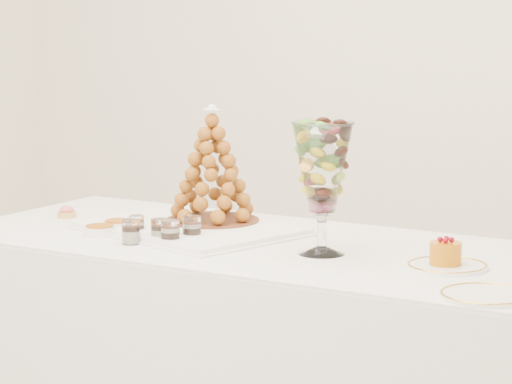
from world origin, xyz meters
The scene contains 15 objects.
buffet_table centered at (0.12, 0.35, 0.40)m, with size 2.12×0.85×0.80m.
lace_tray centered at (-0.23, 0.38, 0.81)m, with size 0.63×0.47×0.02m, color white.
macaron_vase centered at (0.28, 0.29, 1.05)m, with size 0.17×0.17×0.38m.
cake_plate centered at (0.66, 0.31, 0.81)m, with size 0.22×0.22×0.01m, color white.
spare_plate centered at (0.87, 0.05, 0.81)m, with size 0.23×0.23×0.01m, color white.
pink_tart centered at (-0.72, 0.38, 0.82)m, with size 0.06×0.06×0.04m.
verrine_a centered at (-0.34, 0.25, 0.83)m, with size 0.05×0.05×0.06m, color white.
verrine_b centered at (-0.21, 0.20, 0.84)m, with size 0.05×0.05×0.07m, color white.
verrine_c centered at (-0.14, 0.26, 0.84)m, with size 0.06×0.06×0.08m, color white.
verrine_d centered at (-0.27, 0.13, 0.84)m, with size 0.05×0.05×0.07m, color white.
verrine_e centered at (-0.16, 0.17, 0.84)m, with size 0.06×0.06×0.07m, color white.
ramekin_back centered at (-0.43, 0.27, 0.82)m, with size 0.10×0.10×0.03m, color white.
ramekin_front centered at (-0.43, 0.18, 0.82)m, with size 0.10×0.10×0.03m, color white.
croquembouche centered at (-0.21, 0.48, 1.01)m, with size 0.30×0.30×0.37m.
mousse_cake centered at (0.66, 0.31, 0.85)m, with size 0.09×0.09×0.08m.
Camera 1 is at (1.88, -2.71, 1.53)m, focal length 85.00 mm.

